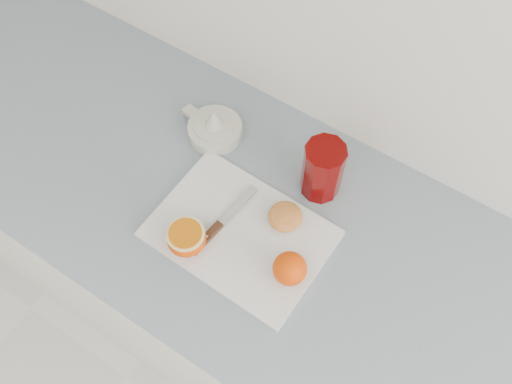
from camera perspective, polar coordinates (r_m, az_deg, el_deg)
counter at (r=1.64m, az=-0.78°, el=-9.22°), size 2.32×0.64×0.89m
cutting_board at (r=1.21m, az=-1.61°, el=-4.18°), size 0.37×0.27×0.01m
whole_orange at (r=1.13m, az=3.40°, el=-7.66°), size 0.07×0.07×0.07m
half_orange at (r=1.17m, az=-6.97°, el=-4.61°), size 0.08×0.08×0.05m
squeezed_shell at (r=1.20m, az=2.92°, el=-2.46°), size 0.07×0.07×0.03m
paring_knife at (r=1.20m, az=-4.39°, el=-3.99°), size 0.04×0.20×0.01m
citrus_juicer at (r=1.33m, az=-4.19°, el=6.41°), size 0.16×0.13×0.08m
red_tumbler at (r=1.22m, az=6.65°, el=2.07°), size 0.09×0.09×0.15m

